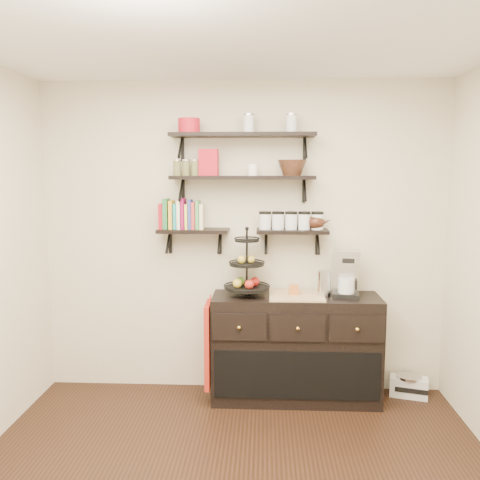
# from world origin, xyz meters

# --- Properties ---
(ceiling) EXTENTS (3.50, 3.50, 0.02)m
(ceiling) POSITION_xyz_m (0.00, 0.00, 2.70)
(ceiling) COLOR white
(ceiling) RESTS_ON back_wall
(back_wall) EXTENTS (3.50, 0.02, 2.70)m
(back_wall) POSITION_xyz_m (0.00, 1.75, 1.35)
(back_wall) COLOR beige
(back_wall) RESTS_ON ground
(shelf_top) EXTENTS (1.20, 0.27, 0.23)m
(shelf_top) POSITION_xyz_m (0.00, 1.62, 2.23)
(shelf_top) COLOR black
(shelf_top) RESTS_ON back_wall
(shelf_mid) EXTENTS (1.20, 0.27, 0.23)m
(shelf_mid) POSITION_xyz_m (0.00, 1.62, 1.88)
(shelf_mid) COLOR black
(shelf_mid) RESTS_ON back_wall
(shelf_low_left) EXTENTS (0.60, 0.25, 0.23)m
(shelf_low_left) POSITION_xyz_m (-0.42, 1.63, 1.43)
(shelf_low_left) COLOR black
(shelf_low_left) RESTS_ON back_wall
(shelf_low_right) EXTENTS (0.60, 0.25, 0.23)m
(shelf_low_right) POSITION_xyz_m (0.42, 1.63, 1.43)
(shelf_low_right) COLOR black
(shelf_low_right) RESTS_ON back_wall
(cookbooks) EXTENTS (0.40, 0.15, 0.26)m
(cookbooks) POSITION_xyz_m (-0.49, 1.63, 1.57)
(cookbooks) COLOR #A7121F
(cookbooks) RESTS_ON shelf_low_left
(glass_canisters) EXTENTS (0.54, 0.10, 0.13)m
(glass_canisters) POSITION_xyz_m (0.41, 1.63, 1.51)
(glass_canisters) COLOR silver
(glass_canisters) RESTS_ON shelf_low_right
(sideboard) EXTENTS (1.40, 0.50, 0.92)m
(sideboard) POSITION_xyz_m (0.45, 1.51, 0.45)
(sideboard) COLOR black
(sideboard) RESTS_ON floor
(fruit_stand) EXTENTS (0.38, 0.38, 0.56)m
(fruit_stand) POSITION_xyz_m (0.04, 1.52, 1.09)
(fruit_stand) COLOR black
(fruit_stand) RESTS_ON sideboard
(candle) EXTENTS (0.08, 0.08, 0.08)m
(candle) POSITION_xyz_m (0.43, 1.51, 0.96)
(candle) COLOR #B15E29
(candle) RESTS_ON sideboard
(coffee_maker) EXTENTS (0.24, 0.23, 0.39)m
(coffee_maker) POSITION_xyz_m (0.86, 1.54, 1.09)
(coffee_maker) COLOR black
(coffee_maker) RESTS_ON sideboard
(thermal_carafe) EXTENTS (0.11, 0.11, 0.22)m
(thermal_carafe) POSITION_xyz_m (0.68, 1.49, 1.01)
(thermal_carafe) COLOR silver
(thermal_carafe) RESTS_ON sideboard
(apron) EXTENTS (0.04, 0.30, 0.71)m
(apron) POSITION_xyz_m (-0.28, 1.41, 0.51)
(apron) COLOR #9E1711
(apron) RESTS_ON sideboard
(radio) EXTENTS (0.34, 0.26, 0.19)m
(radio) POSITION_xyz_m (1.44, 1.61, 0.09)
(radio) COLOR silver
(radio) RESTS_ON floor
(recipe_box) EXTENTS (0.17, 0.08, 0.22)m
(recipe_box) POSITION_xyz_m (-0.28, 1.61, 2.01)
(recipe_box) COLOR red
(recipe_box) RESTS_ON shelf_mid
(walnut_bowl) EXTENTS (0.24, 0.24, 0.13)m
(walnut_bowl) POSITION_xyz_m (0.41, 1.61, 1.96)
(walnut_bowl) COLOR black
(walnut_bowl) RESTS_ON shelf_mid
(ramekins) EXTENTS (0.09, 0.09, 0.10)m
(ramekins) POSITION_xyz_m (0.08, 1.61, 1.95)
(ramekins) COLOR white
(ramekins) RESTS_ON shelf_mid
(teapot) EXTENTS (0.22, 0.18, 0.14)m
(teapot) POSITION_xyz_m (0.62, 1.63, 1.52)
(teapot) COLOR #381B11
(teapot) RESTS_ON shelf_low_right
(red_pot) EXTENTS (0.18, 0.18, 0.12)m
(red_pot) POSITION_xyz_m (-0.44, 1.61, 2.31)
(red_pot) COLOR red
(red_pot) RESTS_ON shelf_top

